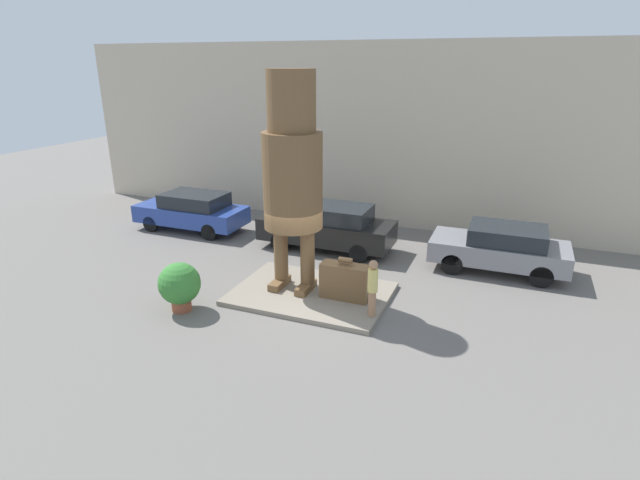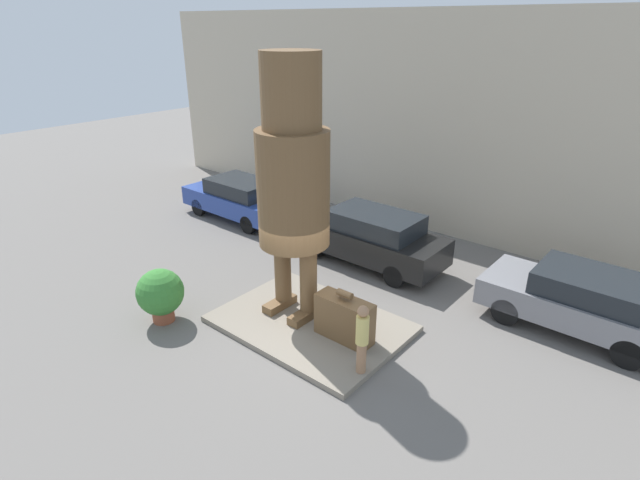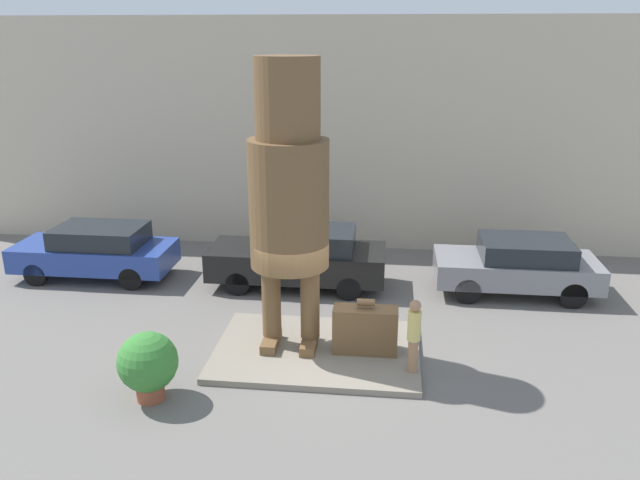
{
  "view_description": "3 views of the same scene",
  "coord_description": "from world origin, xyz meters",
  "px_view_note": "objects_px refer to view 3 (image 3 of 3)",
  "views": [
    {
      "loc": [
        5.09,
        -11.98,
        6.38
      ],
      "look_at": [
        0.39,
        -0.29,
        1.86
      ],
      "focal_mm": 28.0,
      "sensor_mm": 36.0,
      "label": 1
    },
    {
      "loc": [
        6.71,
        -7.66,
        6.74
      ],
      "look_at": [
        0.3,
        -0.0,
        2.35
      ],
      "focal_mm": 28.0,
      "sensor_mm": 36.0,
      "label": 2
    },
    {
      "loc": [
        1.44,
        -12.0,
        6.59
      ],
      "look_at": [
        0.04,
        0.25,
        2.52
      ],
      "focal_mm": 35.0,
      "sensor_mm": 36.0,
      "label": 3
    }
  ],
  "objects_px": {
    "tourist": "(414,333)",
    "parked_car_blue": "(96,250)",
    "statue_figure": "(289,186)",
    "giant_suitcase": "(365,330)",
    "planter_pot": "(148,363)",
    "parked_car_grey": "(518,264)",
    "parked_car_black": "(299,256)"
  },
  "relations": [
    {
      "from": "parked_car_blue",
      "to": "parked_car_black",
      "type": "relative_size",
      "value": 0.92
    },
    {
      "from": "giant_suitcase",
      "to": "tourist",
      "type": "distance_m",
      "value": 1.27
    },
    {
      "from": "tourist",
      "to": "parked_car_black",
      "type": "bearing_deg",
      "value": 123.19
    },
    {
      "from": "giant_suitcase",
      "to": "tourist",
      "type": "bearing_deg",
      "value": -36.16
    },
    {
      "from": "parked_car_blue",
      "to": "parked_car_grey",
      "type": "relative_size",
      "value": 1.05
    },
    {
      "from": "tourist",
      "to": "parked_car_blue",
      "type": "height_order",
      "value": "tourist"
    },
    {
      "from": "parked_car_blue",
      "to": "planter_pot",
      "type": "distance_m",
      "value": 7.01
    },
    {
      "from": "statue_figure",
      "to": "parked_car_black",
      "type": "xyz_separation_m",
      "value": [
        -0.35,
        3.64,
        -2.83
      ]
    },
    {
      "from": "parked_car_black",
      "to": "parked_car_blue",
      "type": "bearing_deg",
      "value": -0.08
    },
    {
      "from": "statue_figure",
      "to": "parked_car_blue",
      "type": "distance_m",
      "value": 7.71
    },
    {
      "from": "tourist",
      "to": "parked_car_blue",
      "type": "relative_size",
      "value": 0.35
    },
    {
      "from": "giant_suitcase",
      "to": "parked_car_black",
      "type": "height_order",
      "value": "parked_car_black"
    },
    {
      "from": "parked_car_black",
      "to": "planter_pot",
      "type": "relative_size",
      "value": 3.51
    },
    {
      "from": "parked_car_blue",
      "to": "parked_car_black",
      "type": "distance_m",
      "value": 5.79
    },
    {
      "from": "giant_suitcase",
      "to": "parked_car_blue",
      "type": "xyz_separation_m",
      "value": [
        -7.76,
        3.8,
        0.16
      ]
    },
    {
      "from": "giant_suitcase",
      "to": "planter_pot",
      "type": "distance_m",
      "value": 4.48
    },
    {
      "from": "planter_pot",
      "to": "parked_car_blue",
      "type": "bearing_deg",
      "value": 122.79
    },
    {
      "from": "parked_car_blue",
      "to": "parked_car_grey",
      "type": "height_order",
      "value": "parked_car_blue"
    },
    {
      "from": "giant_suitcase",
      "to": "parked_car_blue",
      "type": "relative_size",
      "value": 0.31
    },
    {
      "from": "tourist",
      "to": "parked_car_black",
      "type": "distance_m",
      "value": 5.4
    },
    {
      "from": "parked_car_grey",
      "to": "tourist",
      "type": "bearing_deg",
      "value": 58.49
    },
    {
      "from": "giant_suitcase",
      "to": "statue_figure",
      "type": "bearing_deg",
      "value": 174.5
    },
    {
      "from": "parked_car_grey",
      "to": "planter_pot",
      "type": "height_order",
      "value": "parked_car_grey"
    },
    {
      "from": "tourist",
      "to": "parked_car_grey",
      "type": "xyz_separation_m",
      "value": [
        2.88,
        4.69,
        -0.18
      ]
    },
    {
      "from": "parked_car_black",
      "to": "planter_pot",
      "type": "height_order",
      "value": "parked_car_black"
    },
    {
      "from": "parked_car_blue",
      "to": "parked_car_grey",
      "type": "distance_m",
      "value": 11.62
    },
    {
      "from": "statue_figure",
      "to": "tourist",
      "type": "height_order",
      "value": "statue_figure"
    },
    {
      "from": "statue_figure",
      "to": "tourist",
      "type": "relative_size",
      "value": 3.92
    },
    {
      "from": "statue_figure",
      "to": "giant_suitcase",
      "type": "distance_m",
      "value": 3.45
    },
    {
      "from": "statue_figure",
      "to": "parked_car_grey",
      "type": "xyz_separation_m",
      "value": [
        5.48,
        3.81,
        -2.89
      ]
    },
    {
      "from": "parked_car_blue",
      "to": "statue_figure",
      "type": "bearing_deg",
      "value": 149.3
    },
    {
      "from": "tourist",
      "to": "parked_car_grey",
      "type": "relative_size",
      "value": 0.37
    }
  ]
}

